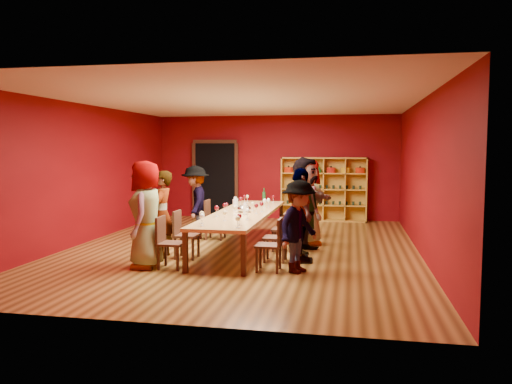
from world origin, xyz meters
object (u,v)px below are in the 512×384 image
chair_person_left_3 (212,217)px  person_right_3 (309,202)px  person_left_3 (196,202)px  wine_bottle (264,197)px  chair_person_left_0 (167,240)px  chair_person_right_4 (296,216)px  chair_person_right_3 (291,221)px  chair_person_left_1 (183,232)px  person_left_1 (162,214)px  person_right_4 (307,203)px  spittoon_bowl (244,209)px  tasting_table (243,215)px  chair_person_right_1 (280,234)px  person_left_0 (146,214)px  chair_person_right_2 (287,226)px  person_right_2 (305,204)px  person_right_0 (299,227)px  person_right_1 (301,216)px  shelving_unit (324,186)px

chair_person_left_3 → person_right_3: (2.19, -0.19, 0.41)m
person_left_3 → wine_bottle: size_ratio=4.81×
chair_person_left_0 → person_right_3: person_right_3 is taller
chair_person_right_4 → person_right_3: bearing=-66.5°
chair_person_left_3 → chair_person_right_3: 1.83m
person_right_3 → chair_person_right_4: size_ratio=2.03×
chair_person_right_4 → chair_person_right_3: bearing=-90.0°
chair_person_left_1 → person_left_1: bearing=180.0°
person_right_4 → spittoon_bowl: size_ratio=5.37×
tasting_table → chair_person_right_1: (0.91, -1.03, -0.20)m
person_right_3 → spittoon_bowl: person_right_3 is taller
person_left_0 → person_left_3: person_left_0 is taller
tasting_table → chair_person_left_0: bearing=-115.5°
chair_person_left_3 → person_left_3: size_ratio=0.54×
tasting_table → chair_person_right_3: size_ratio=5.06×
person_left_1 → tasting_table: bearing=125.0°
spittoon_bowl → chair_person_right_2: bearing=-4.7°
chair_person_left_3 → chair_person_right_3: same height
chair_person_left_1 → person_right_2: bearing=25.2°
person_left_1 → chair_person_left_3: size_ratio=1.84×
person_right_3 → wine_bottle: size_ratio=5.24×
person_right_0 → person_right_1: 0.74m
person_left_3 → chair_person_right_2: bearing=51.0°
person_left_0 → person_right_1: (2.57, 0.88, -0.07)m
person_left_3 → chair_person_right_3: (2.20, -0.19, -0.34)m
chair_person_right_4 → spittoon_bowl: (-0.89, -1.54, 0.32)m
person_left_0 → person_right_0: (2.61, 0.14, -0.16)m
chair_person_right_1 → chair_person_left_1: bearing=-178.0°
chair_person_left_3 → chair_person_right_1: size_ratio=1.00×
spittoon_bowl → shelving_unit: bearing=72.3°
tasting_table → person_left_1: bearing=-140.2°
person_left_0 → chair_person_left_1: person_left_0 is taller
chair_person_right_1 → spittoon_bowl: spittoon_bowl is taller
tasting_table → person_right_1: bearing=-38.6°
chair_person_left_3 → person_right_2: person_right_2 is taller
chair_person_left_1 → person_left_3: bearing=101.0°
person_left_1 → chair_person_right_4: size_ratio=1.84×
chair_person_left_1 → chair_person_left_3: same height
tasting_table → chair_person_left_1: size_ratio=5.06×
person_right_4 → person_left_3: bearing=86.8°
person_left_0 → person_right_2: (2.56, 1.84, 0.02)m
tasting_table → shelving_unit: size_ratio=1.88×
tasting_table → person_left_0: 2.31m
person_left_1 → chair_person_right_2: person_left_1 is taller
chair_person_left_0 → wine_bottle: wine_bottle is taller
chair_person_left_0 → person_right_4: size_ratio=0.56×
shelving_unit → chair_person_right_3: shelving_unit is taller
chair_person_left_3 → chair_person_right_1: same height
spittoon_bowl → person_left_3: bearing=146.1°
chair_person_left_0 → chair_person_right_2: same height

